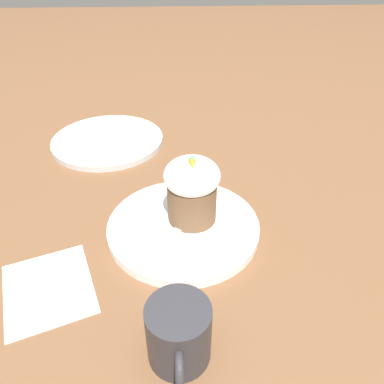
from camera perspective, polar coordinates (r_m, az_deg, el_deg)
name	(u,v)px	position (r m, az deg, el deg)	size (l,w,h in m)	color
ground_plane	(183,231)	(0.60, -1.31, -5.91)	(4.00, 4.00, 0.00)	brown
dessert_plate	(183,227)	(0.60, -1.32, -5.34)	(0.24, 0.24, 0.02)	white
carrot_cake	(192,189)	(0.57, 0.00, 0.52)	(0.09, 0.09, 0.11)	brown
spoon	(183,226)	(0.58, -1.45, -5.14)	(0.10, 0.11, 0.01)	silver
coffee_cup	(179,334)	(0.43, -2.03, -20.86)	(0.10, 0.07, 0.08)	#2D2D33
side_plate	(108,141)	(0.86, -12.70, 7.65)	(0.24, 0.24, 0.01)	silver
paper_napkin	(48,288)	(0.55, -21.05, -13.50)	(0.16, 0.15, 0.00)	white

